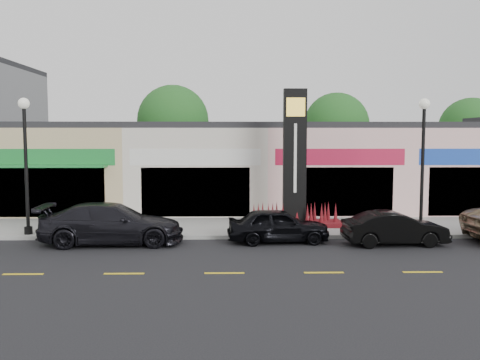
{
  "coord_description": "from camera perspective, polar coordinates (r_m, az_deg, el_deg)",
  "views": [
    {
      "loc": [
        0.18,
        -17.94,
        4.11
      ],
      "look_at": [
        0.6,
        4.0,
        2.21
      ],
      "focal_mm": 38.0,
      "sensor_mm": 36.0,
      "label": 1
    }
  ],
  "objects": [
    {
      "name": "car_dark_sedan",
      "position": [
        20.0,
        -14.18,
        -4.77
      ],
      "size": [
        2.43,
        5.49,
        1.57
      ],
      "primitive_type": "imported",
      "rotation": [
        0.0,
        0.0,
        1.61
      ],
      "color": "black",
      "rests_on": "ground"
    },
    {
      "name": "car_black_sedan",
      "position": [
        19.75,
        4.31,
        -5.09
      ],
      "size": [
        1.82,
        4.01,
        1.33
      ],
      "primitive_type": "imported",
      "rotation": [
        0.0,
        0.0,
        1.63
      ],
      "color": "black",
      "rests_on": "ground"
    },
    {
      "name": "curb",
      "position": [
        20.44,
        -1.6,
        -6.43
      ],
      "size": [
        52.0,
        0.2,
        0.15
      ],
      "primitive_type": "cube",
      "color": "gray",
      "rests_on": "ground"
    },
    {
      "name": "shop_beige",
      "position": [
        30.7,
        -17.53,
        1.54
      ],
      "size": [
        7.0,
        10.85,
        4.8
      ],
      "color": "tan",
      "rests_on": "ground"
    },
    {
      "name": "tree_rear_east",
      "position": [
        41.47,
        24.45,
        5.24
      ],
      "size": [
        4.6,
        4.6,
        6.94
      ],
      "color": "#382619",
      "rests_on": "ground"
    },
    {
      "name": "tree_rear_mid",
      "position": [
        38.25,
        10.75,
        6.03
      ],
      "size": [
        4.8,
        4.8,
        7.29
      ],
      "color": "#382619",
      "rests_on": "ground"
    },
    {
      "name": "car_black_conv",
      "position": [
        20.1,
        16.98,
        -5.21
      ],
      "size": [
        1.55,
        3.92,
        1.27
      ],
      "primitive_type": "imported",
      "rotation": [
        0.0,
        0.0,
        1.62
      ],
      "color": "black",
      "rests_on": "ground"
    },
    {
      "name": "shop_pink_e",
      "position": [
        31.93,
        21.6,
        1.54
      ],
      "size": [
        7.0,
        10.01,
        4.8
      ],
      "color": "beige",
      "rests_on": "ground"
    },
    {
      "name": "shop_cream",
      "position": [
        29.51,
        -4.37,
        1.62
      ],
      "size": [
        7.0,
        10.01,
        4.8
      ],
      "color": "beige",
      "rests_on": "ground"
    },
    {
      "name": "lamp_east_near",
      "position": [
        21.89,
        19.85,
        3.01
      ],
      "size": [
        0.44,
        0.44,
        5.47
      ],
      "color": "black",
      "rests_on": "sidewalk"
    },
    {
      "name": "lamp_west_near",
      "position": [
        22.02,
        -22.94,
        2.92
      ],
      "size": [
        0.44,
        0.44,
        5.47
      ],
      "color": "black",
      "rests_on": "sidewalk"
    },
    {
      "name": "shop_pink_w",
      "position": [
        29.94,
        9.13,
        1.62
      ],
      "size": [
        7.0,
        10.01,
        4.8
      ],
      "color": "beige",
      "rests_on": "ground"
    },
    {
      "name": "tree_rear_west",
      "position": [
        37.69,
        -7.53,
        6.61
      ],
      "size": [
        5.2,
        5.2,
        7.83
      ],
      "color": "#382619",
      "rests_on": "ground"
    },
    {
      "name": "pylon_sign",
      "position": [
        22.39,
        6.13,
        0.23
      ],
      "size": [
        4.2,
        1.3,
        6.0
      ],
      "color": "#5D1015",
      "rests_on": "sidewalk"
    },
    {
      "name": "ground",
      "position": [
        18.4,
        -1.66,
        -7.95
      ],
      "size": [
        120.0,
        120.0,
        0.0
      ],
      "primitive_type": "plane",
      "color": "black",
      "rests_on": "ground"
    },
    {
      "name": "sidewalk",
      "position": [
        22.65,
        -1.55,
        -5.3
      ],
      "size": [
        52.0,
        4.3,
        0.15
      ],
      "primitive_type": "cube",
      "color": "gray",
      "rests_on": "ground"
    }
  ]
}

